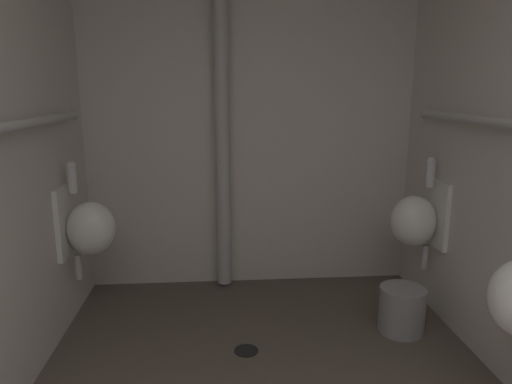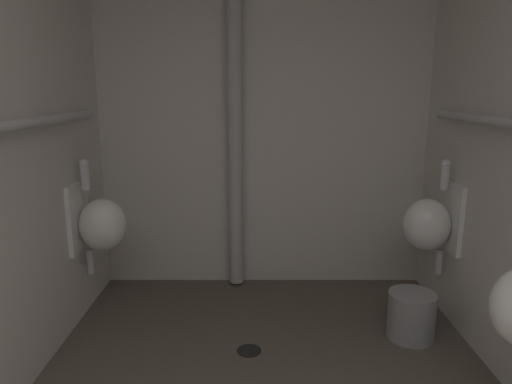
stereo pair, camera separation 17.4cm
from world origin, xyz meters
The scene contains 6 objects.
wall_back centered at (0.00, 3.43, 1.32)m, with size 2.52×0.06×2.63m, color silver.
urinal_left_mid centered at (-1.05, 2.83, 0.64)m, with size 0.32×0.30×0.76m.
urinal_right_far centered at (1.05, 2.83, 0.64)m, with size 0.32×0.30×0.76m.
standpipe_back_wall centered at (-0.21, 3.32, 1.32)m, with size 0.11×0.11×2.58m, color #B2B2B2.
floor_drain centered at (-0.10, 2.39, 0.00)m, with size 0.14×0.14×0.01m, color black.
waste_bin centered at (0.88, 2.54, 0.14)m, with size 0.28×0.28×0.28m, color gray.
Camera 1 is at (-0.23, -0.04, 1.48)m, focal length 32.94 mm.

